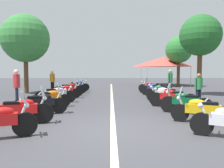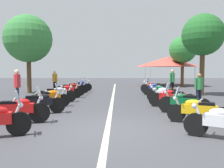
{
  "view_description": "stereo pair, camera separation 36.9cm",
  "coord_description": "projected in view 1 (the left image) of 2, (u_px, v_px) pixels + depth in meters",
  "views": [
    {
      "loc": [
        -6.47,
        0.07,
        1.77
      ],
      "look_at": [
        5.55,
        0.0,
        0.99
      ],
      "focal_mm": 35.82,
      "sensor_mm": 36.0,
      "label": 1
    },
    {
      "loc": [
        -6.47,
        -0.3,
        1.77
      ],
      "look_at": [
        5.55,
        0.0,
        0.99
      ],
      "focal_mm": 35.82,
      "sensor_mm": 36.0,
      "label": 2
    }
  ],
  "objects": [
    {
      "name": "motorcycle_left_row_3",
      "position": [
        50.0,
        98.0,
        10.42
      ],
      "size": [
        0.93,
        1.89,
        0.98
      ],
      "rotation": [
        0.0,
        0.0,
        -1.2
      ],
      "color": "black",
      "rests_on": "ground_plane"
    },
    {
      "name": "event_tent",
      "position": [
        164.0,
        62.0,
        25.06
      ],
      "size": [
        5.01,
        5.01,
        3.2
      ],
      "color": "#E54C3F",
      "rests_on": "ground_plane"
    },
    {
      "name": "bystander_3",
      "position": [
        52.0,
        80.0,
        16.67
      ],
      "size": [
        0.34,
        0.45,
        1.69
      ],
      "rotation": [
        0.0,
        0.0,
        5.67
      ],
      "color": "black",
      "rests_on": "ground_plane"
    },
    {
      "name": "motorcycle_right_row_6",
      "position": [
        155.0,
        89.0,
        15.16
      ],
      "size": [
        1.2,
        1.79,
        1.22
      ],
      "rotation": [
        0.0,
        0.0,
        1.01
      ],
      "color": "black",
      "rests_on": "ground_plane"
    },
    {
      "name": "motorcycle_left_row_8",
      "position": [
        77.0,
        86.0,
        18.32
      ],
      "size": [
        0.75,
        1.99,
        1.0
      ],
      "rotation": [
        0.0,
        0.0,
        -1.34
      ],
      "color": "black",
      "rests_on": "ground_plane"
    },
    {
      "name": "roadside_tree_0",
      "position": [
        200.0,
        36.0,
        15.25
      ],
      "size": [
        2.8,
        2.8,
        5.51
      ],
      "color": "brown",
      "rests_on": "ground_plane"
    },
    {
      "name": "motorcycle_right_row_5",
      "position": [
        161.0,
        91.0,
        13.58
      ],
      "size": [
        1.18,
        1.82,
        0.98
      ],
      "rotation": [
        0.0,
        0.0,
        1.03
      ],
      "color": "black",
      "rests_on": "ground_plane"
    },
    {
      "name": "motorcycle_left_row_1",
      "position": [
        21.0,
        110.0,
        7.18
      ],
      "size": [
        0.73,
        2.12,
        1.22
      ],
      "rotation": [
        0.0,
        0.0,
        -1.36
      ],
      "color": "black",
      "rests_on": "ground_plane"
    },
    {
      "name": "bystander_0",
      "position": [
        199.0,
        87.0,
        11.14
      ],
      "size": [
        0.32,
        0.48,
        1.58
      ],
      "rotation": [
        0.0,
        0.0,
        0.46
      ],
      "color": "#1E2338",
      "rests_on": "ground_plane"
    },
    {
      "name": "motorcycle_left_row_5",
      "position": [
        64.0,
        91.0,
        13.66
      ],
      "size": [
        0.89,
        2.09,
        1.19
      ],
      "rotation": [
        0.0,
        0.0,
        -1.27
      ],
      "color": "black",
      "rests_on": "ground_plane"
    },
    {
      "name": "traffic_cone_0",
      "position": [
        172.0,
        92.0,
        14.76
      ],
      "size": [
        0.36,
        0.36,
        0.61
      ],
      "color": "orange",
      "rests_on": "ground_plane"
    },
    {
      "name": "motorcycle_right_row_2",
      "position": [
        185.0,
        102.0,
        8.94
      ],
      "size": [
        1.09,
        1.89,
        1.23
      ],
      "rotation": [
        0.0,
        0.0,
        1.1
      ],
      "color": "black",
      "rests_on": "ground_plane"
    },
    {
      "name": "ground_plane",
      "position": [
        113.0,
        130.0,
        6.57
      ],
      "size": [
        80.0,
        80.0,
        0.0
      ],
      "primitive_type": "plane",
      "color": "#424247"
    },
    {
      "name": "motorcycle_right_row_7",
      "position": [
        151.0,
        87.0,
        16.74
      ],
      "size": [
        1.27,
        1.85,
        1.01
      ],
      "rotation": [
        0.0,
        0.0,
        1.0
      ],
      "color": "black",
      "rests_on": "ground_plane"
    },
    {
      "name": "motorcycle_right_row_4",
      "position": [
        166.0,
        94.0,
        12.0
      ],
      "size": [
        1.18,
        1.96,
        0.99
      ],
      "rotation": [
        0.0,
        0.0,
        1.07
      ],
      "color": "black",
      "rests_on": "ground_plane"
    },
    {
      "name": "roadside_tree_2",
      "position": [
        179.0,
        50.0,
        23.06
      ],
      "size": [
        2.74,
        2.74,
        5.17
      ],
      "color": "brown",
      "rests_on": "ground_plane"
    },
    {
      "name": "lane_centre_stripe",
      "position": [
        112.0,
        100.0,
        12.82
      ],
      "size": [
        28.41,
        0.16,
        0.01
      ],
      "primitive_type": "cube",
      "color": "beige",
      "rests_on": "ground_plane"
    },
    {
      "name": "motorcycle_right_row_1",
      "position": [
        202.0,
        110.0,
        7.33
      ],
      "size": [
        1.02,
        1.93,
        1.19
      ],
      "rotation": [
        0.0,
        0.0,
        1.16
      ],
      "color": "black",
      "rests_on": "ground_plane"
    },
    {
      "name": "roadside_tree_1",
      "position": [
        25.0,
        39.0,
        16.43
      ],
      "size": [
        3.53,
        3.53,
        5.83
      ],
      "color": "brown",
      "rests_on": "ground_plane"
    },
    {
      "name": "bystander_1",
      "position": [
        170.0,
        80.0,
        15.79
      ],
      "size": [
        0.38,
        0.42,
        1.78
      ],
      "rotation": [
        0.0,
        0.0,
        3.88
      ],
      "color": "black",
      "rests_on": "ground_plane"
    },
    {
      "name": "motorcycle_left_row_4",
      "position": [
        56.0,
        94.0,
        11.93
      ],
      "size": [
        0.76,
        2.14,
        1.0
      ],
      "rotation": [
        0.0,
        0.0,
        -1.35
      ],
      "color": "black",
      "rests_on": "ground_plane"
    },
    {
      "name": "motorcycle_left_row_6",
      "position": [
        69.0,
        89.0,
        15.03
      ],
      "size": [
        0.81,
        2.01,
        1.23
      ],
      "rotation": [
        0.0,
        0.0,
        -1.29
      ],
      "color": "black",
      "rests_on": "ground_plane"
    },
    {
      "name": "motorcycle_right_row_3",
      "position": [
        173.0,
        97.0,
        10.44
      ],
      "size": [
        1.06,
        2.1,
        1.02
      ],
      "rotation": [
        0.0,
        0.0,
        1.16
      ],
      "color": "black",
      "rests_on": "ground_plane"
    },
    {
      "name": "bystander_2",
      "position": [
        17.0,
        84.0,
        10.96
      ],
      "size": [
        0.49,
        0.32,
        1.78
      ],
      "rotation": [
        0.0,
        0.0,
        2.0
      ],
      "color": "#1E2338",
      "rests_on": "ground_plane"
    },
    {
      "name": "motorcycle_left_row_7",
      "position": [
        74.0,
        87.0,
        16.66
      ],
      "size": [
        0.87,
        1.94,
        1.2
      ],
      "rotation": [
        0.0,
        0.0,
        -1.25
      ],
      "color": "black",
      "rests_on": "ground_plane"
    },
    {
      "name": "motorcycle_left_row_2",
      "position": [
        41.0,
        103.0,
        8.78
      ],
      "size": [
        0.91,
        2.06,
        1.21
      ],
      "rotation": [
        0.0,
        0.0,
        -1.25
      ],
      "color": "black",
      "rests_on": "ground_plane"
    }
  ]
}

